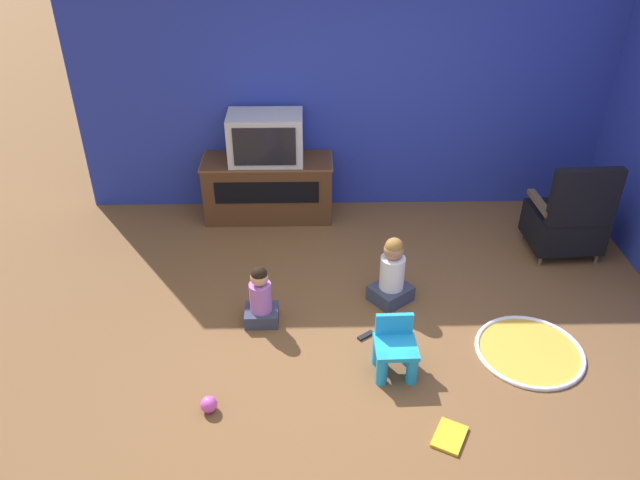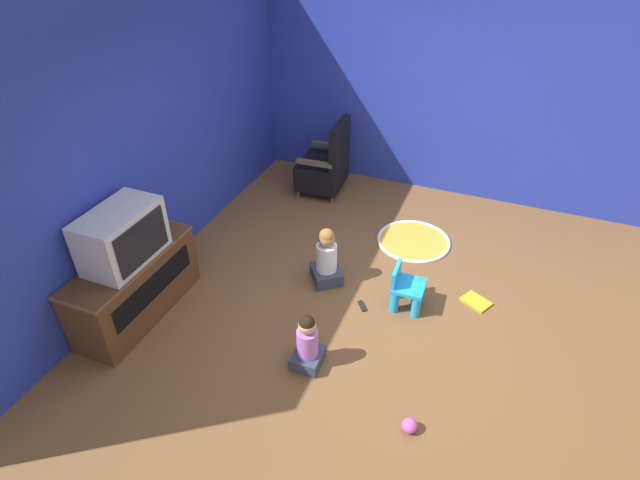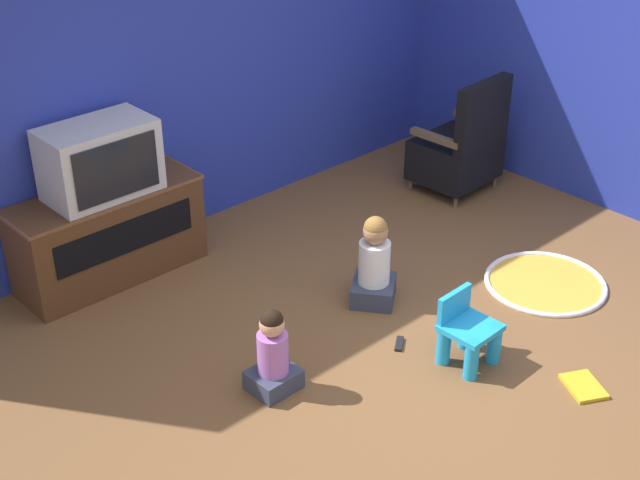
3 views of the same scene
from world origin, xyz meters
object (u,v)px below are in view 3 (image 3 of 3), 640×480
yellow_kid_chair (467,334)px  child_watching_left (374,265)px  child_watching_center (273,355)px  black_armchair (460,149)px  remote_control (399,344)px  book (584,386)px  television (100,160)px  tv_cabinet (108,233)px

yellow_kid_chair → child_watching_left: bearing=83.6°
yellow_kid_chair → child_watching_center: bearing=148.5°
black_armchair → remote_control: (-2.04, -1.21, -0.37)m
child_watching_center → book: size_ratio=1.69×
child_watching_left → black_armchair: bearing=-15.5°
remote_control → television: bearing=77.8°
tv_cabinet → remote_control: bearing=-65.9°
child_watching_center → child_watching_left: bearing=12.7°
child_watching_left → book: child_watching_left is taller
black_armchair → child_watching_center: size_ratio=1.83×
tv_cabinet → yellow_kid_chair: 2.62m
tv_cabinet → book: size_ratio=4.14×
tv_cabinet → black_armchair: black_armchair is taller
television → black_armchair: television is taller
tv_cabinet → black_armchair: bearing=-15.1°
yellow_kid_chair → remote_control: 0.47m
remote_control → yellow_kid_chair: bearing=-100.8°
television → black_armchair: bearing=-14.8°
television → child_watching_center: (0.02, -1.76, -0.68)m
black_armchair → child_watching_center: black_armchair is taller
child_watching_center → remote_control: child_watching_center is taller
child_watching_left → television: bearing=90.1°
child_watching_center → remote_control: bearing=-14.8°
tv_cabinet → child_watching_left: bearing=-52.7°
television → book: (1.39, -3.03, -0.91)m
black_armchair → child_watching_center: bearing=15.9°
tv_cabinet → black_armchair: (2.93, -0.79, 0.03)m
black_armchair → book: size_ratio=3.08×
child_watching_center → book: child_watching_center is taller
tv_cabinet → child_watching_left: (1.15, -1.51, -0.06)m
book → remote_control: size_ratio=2.25×
tv_cabinet → yellow_kid_chair: (1.08, -2.39, -0.15)m
child_watching_center → tv_cabinet: bearing=90.0°
black_armchair → child_watching_left: size_ratio=1.57×
child_watching_center → book: 1.87m
tv_cabinet → child_watching_center: 1.78m
child_watching_left → tv_cabinet: bearing=89.8°
black_armchair → child_watching_center: (-2.91, -0.99, -0.13)m
yellow_kid_chair → book: yellow_kid_chair is taller
child_watching_left → book: size_ratio=1.96×
black_armchair → book: 2.75m
tv_cabinet → television: television is taller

